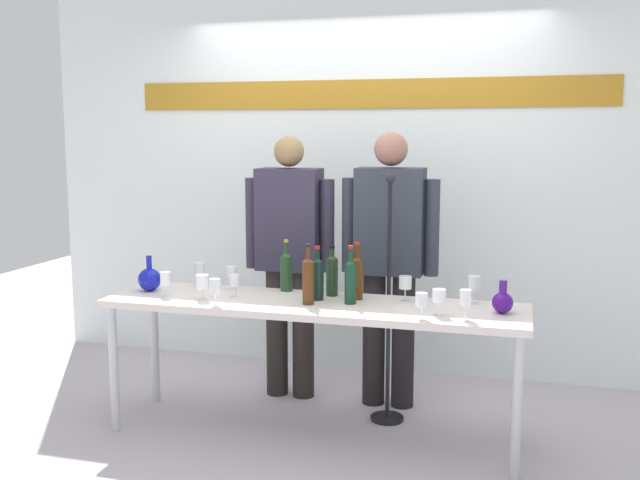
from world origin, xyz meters
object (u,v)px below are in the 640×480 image
at_px(wine_glass_left_2, 215,287).
at_px(wine_glass_left_4, 232,273).
at_px(decanter_blue_left, 150,279).
at_px(wine_bottle_5, 332,273).
at_px(wine_glass_left_0, 199,270).
at_px(wine_glass_right_2, 465,298).
at_px(wine_glass_right_1, 422,300).
at_px(microphone_stand, 388,340).
at_px(display_table, 313,313).
at_px(wine_glass_left_1, 165,279).
at_px(presenter_left, 290,251).
at_px(wine_bottle_2, 286,270).
at_px(wine_bottle_0, 357,276).
at_px(wine_bottle_3, 350,280).
at_px(decanter_blue_right, 503,301).
at_px(wine_bottle_4, 308,279).
at_px(wine_glass_left_5, 235,281).
at_px(wine_glass_left_3, 202,282).
at_px(wine_glass_right_3, 405,283).
at_px(presenter_right, 390,252).
at_px(wine_bottle_1, 318,277).
at_px(wine_glass_right_0, 474,284).
at_px(wine_glass_right_4, 439,296).

relative_size(wine_glass_left_2, wine_glass_left_4, 1.06).
bearing_deg(decanter_blue_left, wine_bottle_5, 8.84).
height_order(wine_glass_left_0, wine_glass_right_2, wine_glass_right_2).
relative_size(wine_glass_right_1, microphone_stand, 0.09).
relative_size(display_table, wine_glass_left_1, 16.24).
distance_m(presenter_left, wine_glass_left_2, 0.83).
height_order(presenter_left, wine_bottle_2, presenter_left).
distance_m(display_table, wine_bottle_0, 0.33).
distance_m(wine_bottle_3, wine_glass_left_4, 0.78).
relative_size(wine_bottle_2, wine_glass_left_1, 2.12).
bearing_deg(wine_glass_left_4, wine_glass_left_2, -80.32).
distance_m(decanter_blue_right, wine_glass_left_1, 1.87).
bearing_deg(wine_bottle_4, wine_bottle_5, 74.26).
bearing_deg(wine_bottle_4, wine_glass_left_5, 173.33).
height_order(wine_glass_left_5, wine_glass_right_2, wine_glass_right_2).
distance_m(wine_bottle_0, wine_glass_left_3, 0.87).
relative_size(wine_glass_left_3, wine_glass_right_3, 0.99).
bearing_deg(wine_bottle_3, presenter_right, 78.69).
distance_m(wine_bottle_3, wine_glass_right_2, 0.66).
relative_size(wine_glass_left_1, microphone_stand, 0.10).
bearing_deg(decanter_blue_left, wine_bottle_2, 15.64).
relative_size(wine_bottle_1, wine_glass_right_3, 2.14).
height_order(wine_glass_right_0, wine_glass_right_1, wine_glass_right_0).
bearing_deg(decanter_blue_right, wine_glass_left_2, -170.50).
relative_size(wine_glass_right_0, wine_glass_right_1, 1.14).
bearing_deg(wine_glass_left_0, wine_glass_left_5, -35.76).
bearing_deg(wine_glass_right_2, microphone_stand, 133.68).
xyz_separation_m(wine_glass_left_4, wine_glass_right_1, (1.19, -0.40, -0.01)).
bearing_deg(wine_glass_right_1, wine_glass_left_5, 168.80).
height_order(decanter_blue_left, wine_glass_left_4, decanter_blue_left).
height_order(wine_bottle_1, wine_bottle_5, wine_bottle_1).
height_order(presenter_right, wine_glass_right_1, presenter_right).
bearing_deg(wine_glass_left_3, wine_glass_left_1, 177.31).
xyz_separation_m(wine_glass_left_0, wine_glass_right_1, (1.42, -0.45, -0.00)).
xyz_separation_m(wine_glass_right_0, wine_glass_right_1, (-0.23, -0.42, -0.01)).
bearing_deg(presenter_right, wine_glass_left_2, -134.70).
xyz_separation_m(wine_bottle_3, wine_bottle_4, (-0.22, -0.08, 0.01)).
distance_m(wine_glass_left_3, wine_glass_left_4, 0.29).
relative_size(wine_bottle_5, microphone_stand, 0.20).
xyz_separation_m(decanter_blue_left, wine_glass_left_4, (0.46, 0.16, 0.03)).
bearing_deg(presenter_right, decanter_blue_left, -157.16).
height_order(decanter_blue_right, wine_glass_right_0, decanter_blue_right).
xyz_separation_m(decanter_blue_right, wine_glass_right_4, (-0.31, -0.14, 0.04)).
bearing_deg(wine_bottle_2, wine_bottle_0, -13.09).
relative_size(wine_glass_right_3, microphone_stand, 0.10).
bearing_deg(microphone_stand, wine_bottle_5, -154.79).
bearing_deg(wine_bottle_3, wine_glass_right_0, 15.52).
height_order(decanter_blue_right, wine_glass_right_3, decanter_blue_right).
xyz_separation_m(wine_glass_left_2, wine_glass_left_5, (0.02, 0.23, -0.01)).
bearing_deg(decanter_blue_left, microphone_stand, 12.70).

